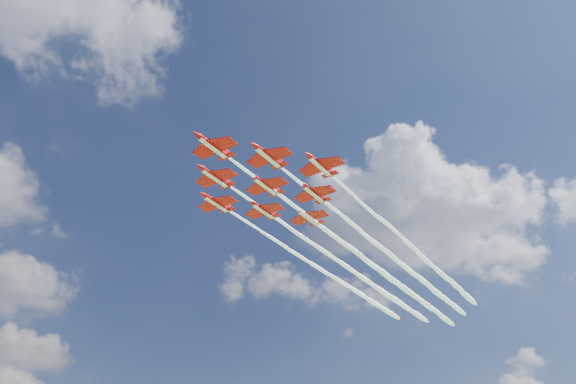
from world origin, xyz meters
name	(u,v)px	position (x,y,z in m)	size (l,w,h in m)	color
jet_lead	(326,230)	(30.04, 6.06, 89.25)	(98.86, 38.96, 3.05)	#BF0A0B
jet_row2_port	(367,236)	(41.82, 2.01, 89.25)	(98.86, 38.96, 3.05)	#BF0A0B
jet_row2_starb	(320,249)	(36.62, 16.65, 89.25)	(98.86, 38.96, 3.05)	#BF0A0B
jet_row3_port	(406,241)	(53.60, -2.05, 89.25)	(98.86, 38.96, 3.05)	#BF0A0B
jet_row3_centre	(358,254)	(48.40, 12.59, 89.25)	(98.86, 38.96, 3.05)	#BF0A0B
jet_row3_starb	(315,265)	(43.19, 27.23, 89.25)	(98.86, 38.96, 3.05)	#BF0A0B
jet_row4_port	(395,259)	(60.18, 8.53, 89.25)	(98.86, 38.96, 3.05)	#BF0A0B
jet_row4_starb	(351,270)	(54.97, 23.17, 89.25)	(98.86, 38.96, 3.05)	#BF0A0B
jet_tail	(386,274)	(66.75, 19.12, 89.25)	(98.86, 38.96, 3.05)	#BF0A0B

